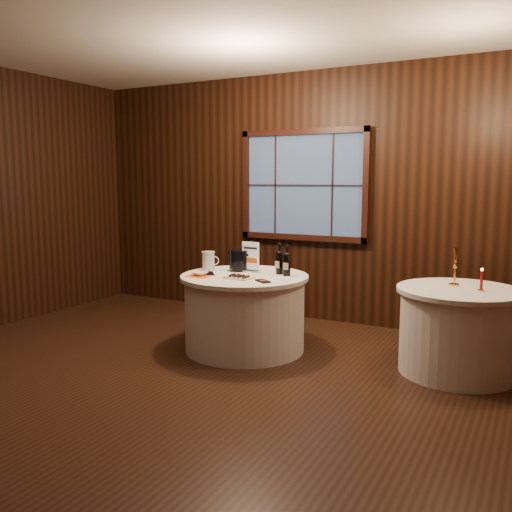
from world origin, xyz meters
The scene contains 16 objects.
ground centered at (0.00, 0.00, 0.00)m, with size 6.00×6.00×0.00m, color black.
back_wall centered at (0.00, 2.48, 1.54)m, with size 6.00×0.10×3.00m.
main_table centered at (0.00, 1.00, 0.39)m, with size 1.28×1.28×0.77m.
side_table centered at (2.00, 1.30, 0.39)m, with size 1.08×1.08×0.77m.
sign_stand centered at (-0.03, 1.19, 0.88)m, with size 0.20×0.10×0.33m.
port_bottle_left centered at (0.29, 1.21, 0.91)m, with size 0.07×0.08×0.31m.
port_bottle_right centered at (0.39, 1.16, 0.90)m, with size 0.07×0.08×0.31m.
ice_bucket centered at (-0.17, 1.19, 0.89)m, with size 0.22×0.22×0.22m.
chocolate_plate centered at (0.05, 0.80, 0.79)m, with size 0.28×0.21×0.04m.
chocolate_box centered at (0.33, 0.76, 0.78)m, with size 0.17×0.08×0.01m, color black.
grape_bunch centered at (-0.30, 0.84, 0.79)m, with size 0.17×0.08×0.04m.
glass_pitcher centered at (-0.47, 1.07, 0.87)m, with size 0.18×0.14×0.20m.
orange_napkin centered at (-0.36, 0.75, 0.77)m, with size 0.24×0.24×0.00m, color orange.
cracker_bowl centered at (-0.36, 0.75, 0.79)m, with size 0.15×0.15×0.04m, color white.
brass_candlestick centered at (1.94, 1.41, 0.89)m, with size 0.10×0.10×0.34m.
red_candle centered at (2.18, 1.26, 0.85)m, with size 0.05×0.05×0.20m.
Camera 1 is at (2.62, -3.65, 1.71)m, focal length 38.00 mm.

